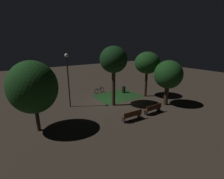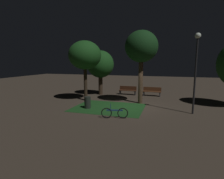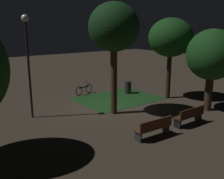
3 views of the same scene
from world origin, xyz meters
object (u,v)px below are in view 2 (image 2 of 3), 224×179
at_px(bench_lawn_edge, 152,91).
at_px(tree_left_canopy, 100,65).
at_px(tree_back_left, 141,47).
at_px(lamp_post_plaza_east, 196,61).
at_px(bench_front_right, 128,90).
at_px(trash_bin, 88,102).
at_px(bicycle, 115,113).
at_px(tree_back_right, 85,56).

xyz_separation_m(bench_lawn_edge, tree_left_canopy, (5.26, 0.78, 2.66)).
relative_size(bench_lawn_edge, tree_back_left, 0.31).
xyz_separation_m(tree_back_left, tree_left_canopy, (4.61, -2.84, -1.44)).
xyz_separation_m(tree_back_left, lamp_post_plaza_east, (-3.83, 2.07, -1.08)).
bearing_deg(tree_left_canopy, lamp_post_plaza_east, 149.77).
xyz_separation_m(bench_front_right, tree_back_left, (-1.85, 3.63, 4.09)).
distance_m(bench_front_right, tree_left_canopy, 3.91).
xyz_separation_m(lamp_post_plaza_east, trash_bin, (7.33, 0.75, -3.06)).
xyz_separation_m(tree_back_left, trash_bin, (3.50, 2.83, -4.13)).
bearing_deg(lamp_post_plaza_east, trash_bin, 5.85).
height_order(trash_bin, bicycle, bicycle).
bearing_deg(bench_lawn_edge, tree_back_right, 35.54).
bearing_deg(lamp_post_plaza_east, bench_front_right, -45.09).
xyz_separation_m(tree_back_right, tree_left_canopy, (-0.23, -3.14, -0.83)).
bearing_deg(lamp_post_plaza_east, tree_back_right, -11.60).
bearing_deg(tree_back_left, tree_left_canopy, -31.67).
relative_size(bench_front_right, trash_bin, 2.07).
bearing_deg(bench_front_right, tree_back_right, 52.69).
xyz_separation_m(tree_left_canopy, trash_bin, (-1.11, 5.67, -2.70)).
height_order(tree_back_left, bicycle, tree_back_left).
relative_size(bench_lawn_edge, tree_back_right, 0.35).
height_order(bench_lawn_edge, tree_back_right, tree_back_right).
bearing_deg(tree_back_left, lamp_post_plaza_east, 151.57).
xyz_separation_m(bench_lawn_edge, tree_back_right, (5.49, 3.92, 3.49)).
relative_size(tree_back_right, lamp_post_plaza_east, 1.00).
height_order(tree_back_right, trash_bin, tree_back_right).
bearing_deg(trash_bin, bench_lawn_edge, -122.72).
xyz_separation_m(bench_front_right, lamp_post_plaza_east, (-5.69, 5.70, 3.01)).
bearing_deg(tree_back_left, bench_lawn_edge, -100.13).
height_order(tree_left_canopy, lamp_post_plaza_east, lamp_post_plaza_east).
distance_m(tree_back_right, lamp_post_plaza_east, 8.87).
bearing_deg(tree_left_canopy, bench_front_right, -164.15).
relative_size(lamp_post_plaza_east, trash_bin, 5.99).
bearing_deg(tree_left_canopy, bicycle, 116.74).
relative_size(tree_back_left, trash_bin, 6.77).
relative_size(bench_lawn_edge, bicycle, 1.13).
xyz_separation_m(tree_back_left, bicycle, (0.88, 4.56, -4.23)).
height_order(bench_lawn_edge, bicycle, bicycle).
height_order(bench_lawn_edge, tree_back_left, tree_back_left).
height_order(bench_lawn_edge, trash_bin, bench_lawn_edge).
relative_size(bench_front_right, tree_back_left, 0.31).
height_order(bench_front_right, lamp_post_plaza_east, lamp_post_plaza_east).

